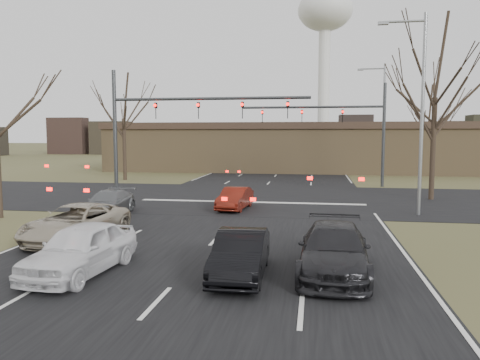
% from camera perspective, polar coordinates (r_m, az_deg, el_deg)
% --- Properties ---
extents(ground, '(360.00, 360.00, 0.00)m').
position_cam_1_polar(ground, '(15.57, -5.28, -9.68)').
color(ground, '#464525').
rests_on(ground, ground).
extents(road_main, '(14.00, 300.00, 0.02)m').
position_cam_1_polar(road_main, '(74.75, 6.19, 2.47)').
color(road_main, black).
rests_on(road_main, ground).
extents(road_cross, '(200.00, 14.00, 0.02)m').
position_cam_1_polar(road_cross, '(30.06, 1.82, -2.18)').
color(road_cross, black).
rests_on(road_cross, ground).
extents(building, '(42.40, 10.40, 5.30)m').
position_cam_1_polar(building, '(52.59, 7.18, 4.03)').
color(building, olive).
rests_on(building, ground).
extents(water_tower, '(15.00, 15.00, 44.50)m').
position_cam_1_polar(water_tower, '(138.16, 10.32, 18.68)').
color(water_tower, silver).
rests_on(water_tower, ground).
extents(mast_arm_near, '(12.12, 0.24, 8.00)m').
position_cam_1_polar(mast_arm_near, '(28.98, -9.06, 7.49)').
color(mast_arm_near, '#383A3D').
rests_on(mast_arm_near, ground).
extents(mast_arm_far, '(11.12, 0.24, 8.00)m').
position_cam_1_polar(mast_arm_far, '(37.63, 12.87, 6.89)').
color(mast_arm_far, '#383A3D').
rests_on(mast_arm_far, ground).
extents(streetlight_right_near, '(2.34, 0.25, 10.00)m').
position_cam_1_polar(streetlight_right_near, '(25.10, 20.96, 8.66)').
color(streetlight_right_near, gray).
rests_on(streetlight_right_near, ground).
extents(streetlight_right_far, '(2.34, 0.25, 10.00)m').
position_cam_1_polar(streetlight_right_far, '(41.94, 16.85, 7.43)').
color(streetlight_right_far, gray).
rests_on(streetlight_right_far, ground).
extents(tree_right_near, '(6.90, 6.90, 11.50)m').
position_cam_1_polar(tree_right_near, '(31.75, 22.86, 13.89)').
color(tree_right_near, black).
rests_on(tree_right_near, ground).
extents(tree_left_far, '(5.70, 5.70, 9.50)m').
position_cam_1_polar(tree_left_far, '(43.06, -14.05, 9.79)').
color(tree_left_far, black).
rests_on(tree_left_far, ground).
extents(tree_right_far, '(5.40, 5.40, 9.00)m').
position_cam_1_polar(tree_right_far, '(50.88, 22.09, 8.45)').
color(tree_right_far, black).
rests_on(tree_right_far, ground).
extents(car_silver_suv, '(2.82, 5.23, 1.40)m').
position_cam_1_polar(car_silver_suv, '(19.11, -19.34, -4.95)').
color(car_silver_suv, '#B5A992').
rests_on(car_silver_suv, ground).
extents(car_white_sedan, '(2.14, 4.54, 1.50)m').
position_cam_1_polar(car_white_sedan, '(14.61, -18.84, -7.94)').
color(car_white_sedan, white).
rests_on(car_white_sedan, ground).
extents(car_black_hatch, '(1.50, 4.03, 1.32)m').
position_cam_1_polar(car_black_hatch, '(13.61, 0.08, -9.03)').
color(car_black_hatch, black).
rests_on(car_black_hatch, ground).
extents(car_charcoal_sedan, '(2.21, 5.02, 1.43)m').
position_cam_1_polar(car_charcoal_sedan, '(14.11, 11.38, -8.37)').
color(car_charcoal_sedan, black).
rests_on(car_charcoal_sedan, ground).
extents(car_grey_ahead, '(1.94, 4.38, 1.25)m').
position_cam_1_polar(car_grey_ahead, '(24.52, -15.76, -2.73)').
color(car_grey_ahead, slate).
rests_on(car_grey_ahead, ground).
extents(car_red_ahead, '(1.63, 3.74, 1.19)m').
position_cam_1_polar(car_red_ahead, '(25.49, -0.61, -2.27)').
color(car_red_ahead, maroon).
rests_on(car_red_ahead, ground).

